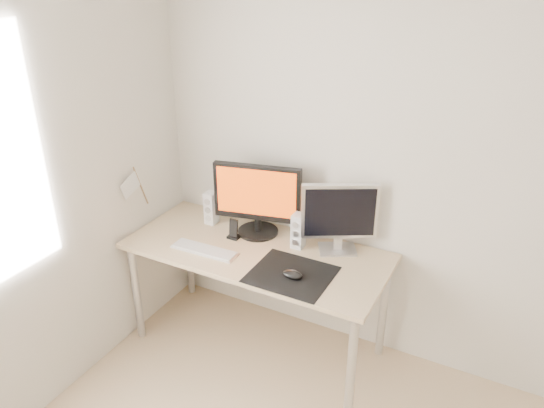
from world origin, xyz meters
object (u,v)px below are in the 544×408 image
(keyboard, at_px, (205,250))
(phone_dock, at_px, (234,232))
(second_monitor, at_px, (339,215))
(main_monitor, at_px, (257,197))
(mouse, at_px, (292,274))
(speaker_left, at_px, (211,208))
(desk, at_px, (256,260))
(speaker_right, at_px, (298,231))

(keyboard, xyz_separation_m, phone_dock, (0.07, 0.22, 0.03))
(second_monitor, bearing_deg, main_monitor, -176.29)
(phone_dock, bearing_deg, mouse, -24.41)
(main_monitor, xyz_separation_m, speaker_left, (-0.34, -0.02, -0.14))
(desk, xyz_separation_m, main_monitor, (-0.09, 0.18, 0.33))
(main_monitor, bearing_deg, mouse, -40.68)
(second_monitor, xyz_separation_m, speaker_right, (-0.23, -0.07, -0.13))
(desk, distance_m, main_monitor, 0.39)
(mouse, relative_size, main_monitor, 0.22)
(desk, relative_size, main_monitor, 2.93)
(speaker_left, relative_size, speaker_right, 1.00)
(speaker_left, bearing_deg, second_monitor, 3.31)
(speaker_right, distance_m, keyboard, 0.58)
(speaker_right, height_order, keyboard, speaker_right)
(speaker_left, bearing_deg, mouse, -24.42)
(desk, relative_size, keyboard, 3.78)
(second_monitor, distance_m, speaker_right, 0.27)
(desk, xyz_separation_m, speaker_right, (0.21, 0.14, 0.19))
(second_monitor, xyz_separation_m, keyboard, (-0.71, -0.38, -0.23))
(desk, bearing_deg, mouse, -28.85)
(speaker_left, xyz_separation_m, phone_dock, (0.24, -0.11, -0.07))
(desk, height_order, speaker_left, speaker_left)
(mouse, distance_m, phone_dock, 0.57)
(desk, relative_size, second_monitor, 3.68)
(mouse, xyz_separation_m, desk, (-0.33, 0.18, -0.10))
(keyboard, bearing_deg, speaker_left, 116.58)
(speaker_right, bearing_deg, desk, -145.74)
(second_monitor, relative_size, speaker_right, 1.98)
(main_monitor, height_order, speaker_left, main_monitor)
(keyboard, height_order, phone_dock, phone_dock)
(mouse, bearing_deg, main_monitor, 139.32)
(speaker_left, xyz_separation_m, speaker_right, (0.64, -0.02, 0.00))
(second_monitor, bearing_deg, mouse, -105.67)
(desk, height_order, keyboard, keyboard)
(mouse, height_order, speaker_left, speaker_left)
(desk, xyz_separation_m, speaker_left, (-0.43, 0.16, 0.19))
(second_monitor, bearing_deg, desk, -154.17)
(second_monitor, bearing_deg, phone_dock, -166.03)
(main_monitor, xyz_separation_m, keyboard, (-0.18, -0.34, -0.25))
(phone_dock, bearing_deg, desk, -16.08)
(mouse, bearing_deg, desk, 151.15)
(speaker_right, relative_size, phone_dock, 1.70)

